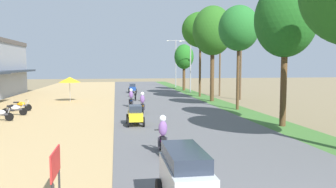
# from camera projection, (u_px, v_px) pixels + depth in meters

# --- Properties ---
(parked_motorbike_fifth) EXTENTS (1.80, 0.54, 0.94)m
(parked_motorbike_fifth) POSITION_uv_depth(u_px,v_px,m) (0.00, 114.00, 21.91)
(parked_motorbike_fifth) COLOR black
(parked_motorbike_fifth) RESTS_ON dirt_shoulder
(parked_motorbike_sixth) EXTENTS (1.80, 0.54, 0.94)m
(parked_motorbike_sixth) POSITION_uv_depth(u_px,v_px,m) (15.00, 109.00, 24.42)
(parked_motorbike_sixth) COLOR black
(parked_motorbike_sixth) RESTS_ON dirt_shoulder
(parked_motorbike_seventh) EXTENTS (1.80, 0.54, 0.94)m
(parked_motorbike_seventh) POSITION_uv_depth(u_px,v_px,m) (20.00, 105.00, 26.79)
(parked_motorbike_seventh) COLOR black
(parked_motorbike_seventh) RESTS_ON dirt_shoulder
(street_signboard) EXTENTS (0.06, 1.30, 1.50)m
(street_signboard) POSITION_uv_depth(u_px,v_px,m) (55.00, 167.00, 8.68)
(street_signboard) COLOR #262628
(street_signboard) RESTS_ON dirt_shoulder
(vendor_umbrella) EXTENTS (2.20, 2.20, 2.52)m
(vendor_umbrella) POSITION_uv_depth(u_px,v_px,m) (70.00, 80.00, 33.77)
(vendor_umbrella) COLOR #99999E
(vendor_umbrella) RESTS_ON dirt_shoulder
(median_tree_second) EXTENTS (3.67, 3.67, 8.71)m
(median_tree_second) POSITION_uv_depth(u_px,v_px,m) (286.00, 20.00, 19.71)
(median_tree_second) COLOR #4C351E
(median_tree_second) RESTS_ON median_strip
(median_tree_third) EXTENTS (3.34, 3.34, 8.65)m
(median_tree_third) POSITION_uv_depth(u_px,v_px,m) (239.00, 29.00, 27.27)
(median_tree_third) COLOR #4C351E
(median_tree_third) RESTS_ON median_strip
(median_tree_fourth) EXTENTS (4.13, 4.13, 9.79)m
(median_tree_fourth) POSITION_uv_depth(u_px,v_px,m) (213.00, 31.00, 33.85)
(median_tree_fourth) COLOR #4C351E
(median_tree_fourth) RESTS_ON median_strip
(median_tree_fifth) EXTENTS (4.38, 4.38, 9.98)m
(median_tree_fifth) POSITION_uv_depth(u_px,v_px,m) (200.00, 30.00, 38.90)
(median_tree_fifth) COLOR #4C351E
(median_tree_fifth) RESTS_ON median_strip
(median_tree_sixth) EXTENTS (2.87, 2.87, 6.84)m
(median_tree_sixth) POSITION_uv_depth(u_px,v_px,m) (184.00, 57.00, 48.97)
(median_tree_sixth) COLOR #4C351E
(median_tree_sixth) RESTS_ON median_strip
(streetlamp_near) EXTENTS (3.16, 0.20, 7.18)m
(streetlamp_near) POSITION_uv_depth(u_px,v_px,m) (190.00, 62.00, 45.17)
(streetlamp_near) COLOR gray
(streetlamp_near) RESTS_ON median_strip
(streetlamp_mid) EXTENTS (3.16, 0.20, 8.06)m
(streetlamp_mid) POSITION_uv_depth(u_px,v_px,m) (176.00, 60.00, 56.18)
(streetlamp_mid) COLOR gray
(streetlamp_mid) RESTS_ON median_strip
(utility_pole_near) EXTENTS (1.80, 0.20, 9.79)m
(utility_pole_near) POSITION_uv_depth(u_px,v_px,m) (241.00, 53.00, 35.81)
(utility_pole_near) COLOR brown
(utility_pole_near) RESTS_ON ground
(utility_pole_far) EXTENTS (1.80, 0.20, 8.08)m
(utility_pole_far) POSITION_uv_depth(u_px,v_px,m) (220.00, 62.00, 40.54)
(utility_pole_far) COLOR brown
(utility_pole_far) RESTS_ON ground
(car_van_silver) EXTENTS (1.19, 2.41, 1.67)m
(car_van_silver) POSITION_uv_depth(u_px,v_px,m) (185.00, 179.00, 7.96)
(car_van_silver) COLOR #B7BCC1
(car_van_silver) RESTS_ON road_strip
(car_hatchback_yellow) EXTENTS (1.04, 2.00, 1.23)m
(car_hatchback_yellow) POSITION_uv_depth(u_px,v_px,m) (135.00, 114.00, 20.44)
(car_hatchback_yellow) COLOR gold
(car_hatchback_yellow) RESTS_ON road_strip
(car_hatchback_blue) EXTENTS (1.04, 2.00, 1.23)m
(car_hatchback_blue) POSITION_uv_depth(u_px,v_px,m) (132.00, 88.00, 44.86)
(car_hatchback_blue) COLOR navy
(car_hatchback_blue) RESTS_ON road_strip
(motorbike_foreground_rider) EXTENTS (0.54, 1.80, 1.66)m
(motorbike_foreground_rider) POSITION_uv_depth(u_px,v_px,m) (162.00, 136.00, 13.68)
(motorbike_foreground_rider) COLOR black
(motorbike_foreground_rider) RESTS_ON road_strip
(motorbike_ahead_second) EXTENTS (0.54, 1.80, 1.66)m
(motorbike_ahead_second) POSITION_uv_depth(u_px,v_px,m) (142.00, 103.00, 25.43)
(motorbike_ahead_second) COLOR black
(motorbike_ahead_second) RESTS_ON road_strip
(motorbike_ahead_third) EXTENTS (0.54, 1.80, 1.66)m
(motorbike_ahead_third) POSITION_uv_depth(u_px,v_px,m) (131.00, 98.00, 29.28)
(motorbike_ahead_third) COLOR black
(motorbike_ahead_third) RESTS_ON road_strip
(motorbike_ahead_fourth) EXTENTS (0.54, 1.80, 0.94)m
(motorbike_ahead_fourth) POSITION_uv_depth(u_px,v_px,m) (135.00, 96.00, 35.14)
(motorbike_ahead_fourth) COLOR black
(motorbike_ahead_fourth) RESTS_ON road_strip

